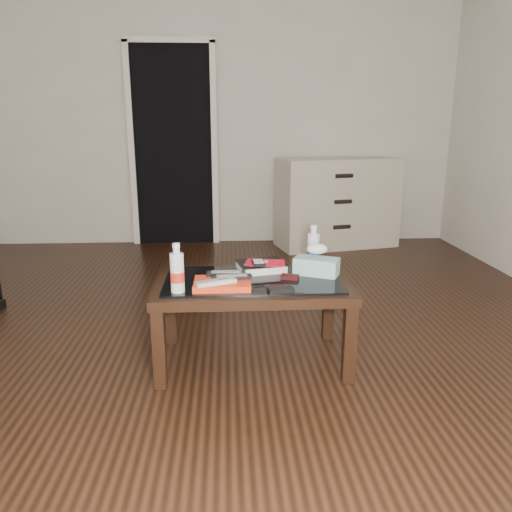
{
  "coord_description": "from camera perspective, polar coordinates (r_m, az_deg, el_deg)",
  "views": [
    {
      "loc": [
        0.14,
        -2.78,
        1.25
      ],
      "look_at": [
        0.29,
        -0.19,
        0.55
      ],
      "focal_mm": 35.0,
      "sensor_mm": 36.0,
      "label": 1
    }
  ],
  "objects": [
    {
      "name": "dresser",
      "position": [
        5.2,
        9.23,
        6.04
      ],
      "size": [
        1.28,
        0.76,
        0.9
      ],
      "rotation": [
        0.0,
        0.0,
        0.23
      ],
      "color": "beige",
      "rests_on": "ground"
    },
    {
      "name": "ground",
      "position": [
        3.05,
        -5.76,
        -9.14
      ],
      "size": [
        5.0,
        5.0,
        0.0
      ],
      "primitive_type": "plane",
      "color": "black",
      "rests_on": "ground"
    },
    {
      "name": "textbook",
      "position": [
        2.73,
        0.59,
        -1.19
      ],
      "size": [
        0.29,
        0.25,
        0.05
      ],
      "primitive_type": "cube",
      "rotation": [
        0.0,
        0.0,
        0.21
      ],
      "color": "black",
      "rests_on": "coffee_table"
    },
    {
      "name": "water_bottle_right",
      "position": [
        2.78,
        6.56,
        1.09
      ],
      "size": [
        0.07,
        0.07,
        0.24
      ],
      "primitive_type": "cylinder",
      "rotation": [
        0.0,
        0.0,
        -0.14
      ],
      "color": "silver",
      "rests_on": "coffee_table"
    },
    {
      "name": "remote_black_back",
      "position": [
        2.55,
        -3.43,
        -1.98
      ],
      "size": [
        0.2,
        0.05,
        0.02
      ],
      "primitive_type": "cube",
      "rotation": [
        0.0,
        0.0,
        0.01
      ],
      "color": "black",
      "rests_on": "magazines"
    },
    {
      "name": "dvd_mailers",
      "position": [
        2.71,
        0.83,
        -0.72
      ],
      "size": [
        0.21,
        0.17,
        0.01
      ],
      "primitive_type": "cube",
      "rotation": [
        0.0,
        0.0,
        -0.21
      ],
      "color": "red",
      "rests_on": "textbook"
    },
    {
      "name": "tissue_box",
      "position": [
        2.67,
        6.92,
        -1.17
      ],
      "size": [
        0.26,
        0.2,
        0.09
      ],
      "primitive_type": "cube",
      "rotation": [
        0.0,
        0.0,
        -0.43
      ],
      "color": "teal",
      "rests_on": "coffee_table"
    },
    {
      "name": "coffee_table",
      "position": [
        2.61,
        -0.41,
        -3.95
      ],
      "size": [
        1.0,
        0.6,
        0.46
      ],
      "color": "black",
      "rests_on": "ground"
    },
    {
      "name": "flip_phone",
      "position": [
        2.59,
        3.9,
        -2.41
      ],
      "size": [
        0.1,
        0.07,
        0.02
      ],
      "primitive_type": "cube",
      "rotation": [
        0.0,
        0.0,
        -0.32
      ],
      "color": "black",
      "rests_on": "coffee_table"
    },
    {
      "name": "magazines",
      "position": [
        2.47,
        -3.88,
        -3.17
      ],
      "size": [
        0.28,
        0.21,
        0.03
      ],
      "primitive_type": "cube",
      "rotation": [
        0.0,
        0.0,
        -0.01
      ],
      "color": "red",
      "rests_on": "coffee_table"
    },
    {
      "name": "doorway",
      "position": [
        5.28,
        -9.44,
        12.43
      ],
      "size": [
        0.9,
        0.08,
        2.07
      ],
      "color": "black",
      "rests_on": "ground"
    },
    {
      "name": "room_shell",
      "position": [
        2.81,
        -6.69,
        22.56
      ],
      "size": [
        5.0,
        5.0,
        5.0
      ],
      "color": "silver",
      "rests_on": "ground"
    },
    {
      "name": "wallet",
      "position": [
        2.4,
        2.82,
        -3.83
      ],
      "size": [
        0.13,
        0.09,
        0.02
      ],
      "primitive_type": "cube",
      "rotation": [
        0.0,
        0.0,
        0.19
      ],
      "color": "black",
      "rests_on": "coffee_table"
    },
    {
      "name": "ipod",
      "position": [
        2.67,
        0.28,
        -0.74
      ],
      "size": [
        0.07,
        0.11,
        0.02
      ],
      "primitive_type": "cube",
      "rotation": [
        0.0,
        0.0,
        0.07
      ],
      "color": "black",
      "rests_on": "dvd_mailers"
    },
    {
      "name": "remote_black_front",
      "position": [
        2.49,
        -2.79,
        -2.41
      ],
      "size": [
        0.2,
        0.08,
        0.02
      ],
      "primitive_type": "cube",
      "rotation": [
        0.0,
        0.0,
        0.13
      ],
      "color": "black",
      "rests_on": "magazines"
    },
    {
      "name": "water_bottle_left",
      "position": [
        2.39,
        -9.01,
        -1.34
      ],
      "size": [
        0.08,
        0.08,
        0.24
      ],
      "primitive_type": "cylinder",
      "rotation": [
        0.0,
        0.0,
        -0.17
      ],
      "color": "silver",
      "rests_on": "coffee_table"
    },
    {
      "name": "remote_silver",
      "position": [
        2.42,
        -4.61,
        -2.96
      ],
      "size": [
        0.2,
        0.12,
        0.02
      ],
      "primitive_type": "cube",
      "rotation": [
        0.0,
        0.0,
        0.37
      ],
      "color": "#B2B1B7",
      "rests_on": "magazines"
    }
  ]
}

